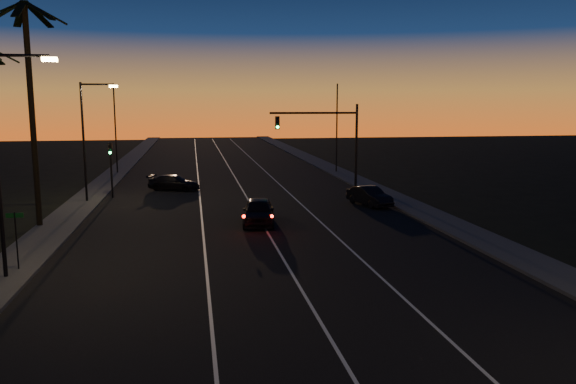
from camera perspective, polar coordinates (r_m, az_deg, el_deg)
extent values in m
cube|color=black|center=(34.28, -3.69, -2.87)|extent=(20.00, 170.00, 0.01)
cube|color=#393936|center=(34.96, -22.30, -3.17)|extent=(2.40, 170.00, 0.16)
cube|color=#393936|center=(37.10, 13.78, -2.08)|extent=(2.40, 170.00, 0.16)
cube|color=silver|center=(34.10, -8.72, -2.99)|extent=(0.12, 160.00, 0.01)
cube|color=silver|center=(34.33, -2.86, -2.82)|extent=(0.12, 160.00, 0.01)
cube|color=silver|center=(34.91, 2.86, -2.62)|extent=(0.12, 160.00, 0.01)
cylinder|color=black|center=(34.51, -24.55, 6.88)|extent=(0.32, 0.32, 12.50)
cube|color=black|center=(34.85, -23.37, 16.36)|extent=(2.18, 0.92, 1.18)
cube|color=black|center=(35.67, -24.05, 16.13)|extent=(1.25, 2.12, 1.18)
cube|color=black|center=(35.87, -25.54, 15.99)|extent=(1.34, 2.09, 1.18)
cube|color=black|center=(35.32, -26.77, 16.03)|extent=(2.18, 0.82, 1.18)
cube|color=black|center=(34.41, -26.84, 16.24)|extent=(1.90, 1.69, 1.18)
cube|color=black|center=(33.82, -25.62, 16.46)|extent=(0.45, 2.16, 1.18)
cube|color=black|center=(34.03, -24.04, 16.52)|extent=(1.95, 1.61, 1.18)
cylinder|color=black|center=(24.31, -25.66, 12.40)|extent=(2.20, 0.12, 0.12)
cube|color=#FFC666|center=(24.03, -23.06, 12.30)|extent=(0.55, 0.26, 0.16)
cylinder|color=black|center=(42.15, -20.04, 4.66)|extent=(0.16, 0.16, 8.50)
cylinder|color=black|center=(41.89, -18.84, 10.31)|extent=(2.20, 0.12, 0.12)
cube|color=#FFC666|center=(41.73, -17.32, 10.21)|extent=(0.55, 0.26, 0.16)
cylinder|color=black|center=(26.09, -25.85, -4.63)|extent=(0.06, 0.06, 2.60)
cube|color=#0C4A17|center=(25.86, -26.02, -2.15)|extent=(0.70, 0.03, 0.20)
cylinder|color=black|center=(45.40, 6.95, 4.45)|extent=(0.20, 0.20, 7.00)
cylinder|color=black|center=(44.40, 2.64, 8.03)|extent=(7.00, 0.16, 0.16)
cube|color=black|center=(43.89, -1.09, 7.05)|extent=(0.32, 0.28, 1.00)
sphere|color=black|center=(43.71, -1.06, 7.46)|extent=(0.20, 0.20, 0.20)
sphere|color=black|center=(43.72, -1.06, 7.04)|extent=(0.20, 0.20, 0.20)
sphere|color=#14FF59|center=(43.73, -1.06, 6.62)|extent=(0.20, 0.20, 0.20)
cylinder|color=black|center=(44.07, -17.51, 2.14)|extent=(0.14, 0.14, 4.20)
cube|color=black|center=(43.92, -17.61, 4.21)|extent=(0.28, 0.25, 0.90)
sphere|color=black|center=(43.75, -17.65, 4.56)|extent=(0.18, 0.18, 0.18)
sphere|color=black|center=(43.77, -17.64, 4.19)|extent=(0.18, 0.18, 0.18)
sphere|color=#14FF59|center=(43.79, -17.62, 3.83)|extent=(0.18, 0.18, 0.18)
cylinder|color=black|center=(58.91, -17.13, 6.12)|extent=(0.14, 0.14, 9.00)
cylinder|color=black|center=(57.28, 4.98, 6.42)|extent=(0.14, 0.14, 9.00)
imported|color=black|center=(33.00, -3.01, -1.97)|extent=(2.36, 4.66, 1.52)
sphere|color=#FF0F05|center=(30.36, -4.52, -2.48)|extent=(0.18, 0.18, 0.18)
sphere|color=#FF0F05|center=(30.34, -1.64, -2.47)|extent=(0.18, 0.18, 0.18)
imported|color=black|center=(39.43, 8.27, -0.40)|extent=(2.46, 4.21, 1.31)
imported|color=black|center=(46.79, -11.50, 0.93)|extent=(4.58, 3.14, 1.23)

